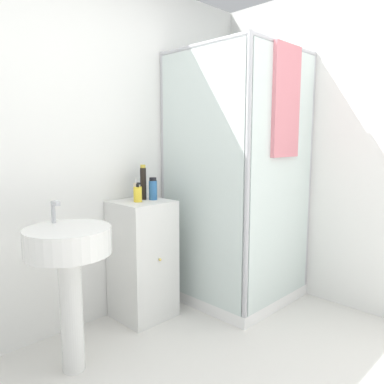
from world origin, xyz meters
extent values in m
cube|color=white|center=(0.00, 1.70, 1.25)|extent=(6.40, 0.06, 2.50)
cube|color=white|center=(1.23, 1.23, 0.04)|extent=(0.89, 0.89, 0.09)
cylinder|color=#B2B2B7|center=(1.65, 1.65, 1.01)|extent=(0.04, 0.04, 2.01)
cylinder|color=#B2B2B7|center=(0.80, 1.65, 1.01)|extent=(0.04, 0.04, 2.01)
cylinder|color=#B2B2B7|center=(1.65, 0.80, 1.01)|extent=(0.04, 0.04, 2.01)
cylinder|color=#B2B2B7|center=(0.80, 0.80, 1.01)|extent=(0.04, 0.04, 2.01)
cylinder|color=#B2B2B7|center=(1.23, 0.80, 1.99)|extent=(0.85, 0.04, 0.04)
cylinder|color=#B2B2B7|center=(1.23, 1.65, 1.99)|extent=(0.85, 0.04, 0.04)
cylinder|color=#B2B2B7|center=(0.80, 1.23, 1.99)|extent=(0.04, 0.85, 0.04)
cylinder|color=#B2B2B7|center=(1.65, 1.23, 1.99)|extent=(0.04, 0.85, 0.04)
cube|color=silver|center=(1.23, 0.79, 1.03)|extent=(0.81, 0.01, 1.89)
cube|color=silver|center=(0.79, 1.23, 1.03)|extent=(0.01, 0.81, 1.89)
cylinder|color=#B7BABF|center=(1.45, 1.59, 0.84)|extent=(0.02, 0.02, 1.51)
cylinder|color=#B7BABF|center=(1.45, 1.54, 1.62)|extent=(0.07, 0.07, 0.04)
cube|color=#D1757F|center=(1.21, 0.77, 1.60)|extent=(0.33, 0.03, 0.79)
cube|color=silver|center=(0.43, 1.47, 0.44)|extent=(0.39, 0.38, 0.88)
sphere|color=gold|center=(0.43, 1.27, 0.49)|extent=(0.02, 0.02, 0.02)
cylinder|color=white|center=(-0.27, 1.22, 0.35)|extent=(0.13, 0.13, 0.70)
cylinder|color=white|center=(-0.27, 1.22, 0.77)|extent=(0.47, 0.47, 0.15)
cylinder|color=#B7BABF|center=(-0.27, 1.39, 0.91)|extent=(0.02, 0.02, 0.13)
cube|color=#B7BABF|center=(-0.27, 1.35, 0.97)|extent=(0.02, 0.07, 0.02)
cylinder|color=yellow|center=(0.39, 1.46, 0.94)|extent=(0.06, 0.06, 0.11)
cylinder|color=black|center=(0.39, 1.46, 1.00)|extent=(0.02, 0.02, 0.02)
cube|color=black|center=(0.39, 1.45, 1.02)|extent=(0.02, 0.03, 0.01)
cylinder|color=black|center=(0.49, 1.52, 1.00)|extent=(0.04, 0.04, 0.24)
cylinder|color=gold|center=(0.49, 1.52, 1.13)|extent=(0.04, 0.04, 0.02)
cylinder|color=#2D66A3|center=(0.53, 1.46, 0.95)|extent=(0.06, 0.06, 0.14)
cylinder|color=black|center=(0.53, 1.46, 1.04)|extent=(0.05, 0.05, 0.02)
cylinder|color=beige|center=(0.44, 1.54, 0.95)|extent=(0.04, 0.04, 0.13)
cylinder|color=silver|center=(0.44, 1.54, 1.02)|extent=(0.01, 0.01, 0.02)
cube|color=silver|center=(0.44, 1.53, 1.04)|extent=(0.01, 0.02, 0.01)
camera|label=1|loc=(-1.22, -0.68, 1.33)|focal=35.00mm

